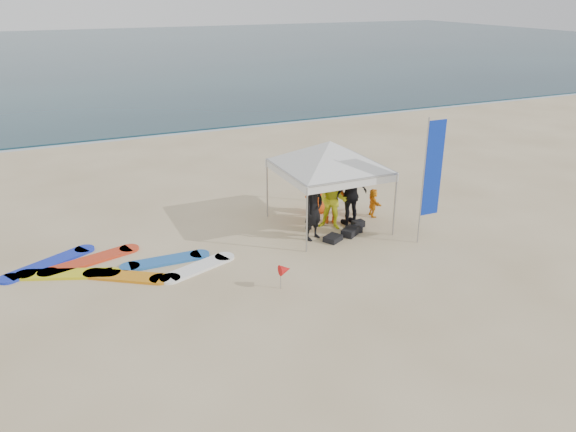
{
  "coord_description": "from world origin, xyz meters",
  "views": [
    {
      "loc": [
        -6.15,
        -10.24,
        6.93
      ],
      "look_at": [
        -0.38,
        2.6,
        1.2
      ],
      "focal_mm": 35.0,
      "sensor_mm": 36.0,
      "label": 1
    }
  ],
  "objects_px": {
    "person_yellow": "(333,201)",
    "person_orange_a": "(331,194)",
    "surfboard_spread": "(112,267)",
    "person_orange_b": "(318,190)",
    "canopy_tent": "(330,141)",
    "marker_pennant": "(285,270)",
    "feather_flag": "(432,170)",
    "person_seated": "(373,203)",
    "person_black_b": "(351,195)",
    "person_black_a": "(314,209)"
  },
  "relations": [
    {
      "from": "person_black_a",
      "to": "person_orange_a",
      "type": "xyz_separation_m",
      "value": [
        1.08,
        0.92,
        0.0
      ]
    },
    {
      "from": "person_orange_b",
      "to": "canopy_tent",
      "type": "height_order",
      "value": "canopy_tent"
    },
    {
      "from": "person_yellow",
      "to": "person_seated",
      "type": "relative_size",
      "value": 1.93
    },
    {
      "from": "surfboard_spread",
      "to": "person_orange_b",
      "type": "bearing_deg",
      "value": 10.66
    },
    {
      "from": "marker_pennant",
      "to": "surfboard_spread",
      "type": "xyz_separation_m",
      "value": [
        -3.8,
        2.86,
        -0.46
      ]
    },
    {
      "from": "person_orange_a",
      "to": "person_black_b",
      "type": "distance_m",
      "value": 0.63
    },
    {
      "from": "person_orange_a",
      "to": "feather_flag",
      "type": "bearing_deg",
      "value": 157.34
    },
    {
      "from": "person_yellow",
      "to": "surfboard_spread",
      "type": "distance_m",
      "value": 6.7
    },
    {
      "from": "person_black_a",
      "to": "person_orange_b",
      "type": "height_order",
      "value": "person_black_a"
    },
    {
      "from": "feather_flag",
      "to": "person_seated",
      "type": "bearing_deg",
      "value": 99.29
    },
    {
      "from": "person_orange_b",
      "to": "surfboard_spread",
      "type": "distance_m",
      "value": 6.98
    },
    {
      "from": "marker_pennant",
      "to": "person_orange_b",
      "type": "bearing_deg",
      "value": 53.97
    },
    {
      "from": "feather_flag",
      "to": "surfboard_spread",
      "type": "relative_size",
      "value": 0.66
    },
    {
      "from": "person_seated",
      "to": "feather_flag",
      "type": "height_order",
      "value": "feather_flag"
    },
    {
      "from": "person_yellow",
      "to": "person_orange_a",
      "type": "height_order",
      "value": "person_orange_a"
    },
    {
      "from": "person_orange_a",
      "to": "canopy_tent",
      "type": "relative_size",
      "value": 0.46
    },
    {
      "from": "person_orange_b",
      "to": "surfboard_spread",
      "type": "height_order",
      "value": "person_orange_b"
    },
    {
      "from": "person_yellow",
      "to": "person_orange_b",
      "type": "xyz_separation_m",
      "value": [
        0.17,
        1.32,
        -0.08
      ]
    },
    {
      "from": "feather_flag",
      "to": "surfboard_spread",
      "type": "xyz_separation_m",
      "value": [
        -8.71,
        2.01,
        -2.15
      ]
    },
    {
      "from": "person_black_a",
      "to": "person_yellow",
      "type": "bearing_deg",
      "value": 3.31
    },
    {
      "from": "canopy_tent",
      "to": "marker_pennant",
      "type": "relative_size",
      "value": 6.45
    },
    {
      "from": "person_orange_b",
      "to": "marker_pennant",
      "type": "relative_size",
      "value": 2.57
    },
    {
      "from": "canopy_tent",
      "to": "marker_pennant",
      "type": "height_order",
      "value": "canopy_tent"
    },
    {
      "from": "person_black_b",
      "to": "person_orange_b",
      "type": "distance_m",
      "value": 1.36
    },
    {
      "from": "person_yellow",
      "to": "person_black_b",
      "type": "relative_size",
      "value": 0.92
    },
    {
      "from": "person_orange_a",
      "to": "marker_pennant",
      "type": "distance_m",
      "value": 4.49
    },
    {
      "from": "canopy_tent",
      "to": "feather_flag",
      "type": "distance_m",
      "value": 3.09
    },
    {
      "from": "person_seated",
      "to": "surfboard_spread",
      "type": "bearing_deg",
      "value": 104.52
    },
    {
      "from": "person_yellow",
      "to": "marker_pennant",
      "type": "relative_size",
      "value": 2.84
    },
    {
      "from": "person_black_b",
      "to": "person_black_a",
      "type": "bearing_deg",
      "value": 14.26
    },
    {
      "from": "person_black_a",
      "to": "feather_flag",
      "type": "distance_m",
      "value": 3.54
    },
    {
      "from": "person_orange_a",
      "to": "surfboard_spread",
      "type": "distance_m",
      "value": 6.91
    },
    {
      "from": "person_seated",
      "to": "surfboard_spread",
      "type": "height_order",
      "value": "person_seated"
    },
    {
      "from": "person_black_b",
      "to": "person_seated",
      "type": "xyz_separation_m",
      "value": [
        1.0,
        0.26,
        -0.51
      ]
    },
    {
      "from": "person_orange_a",
      "to": "canopy_tent",
      "type": "distance_m",
      "value": 1.78
    },
    {
      "from": "person_yellow",
      "to": "surfboard_spread",
      "type": "xyz_separation_m",
      "value": [
        -6.64,
        0.04,
        -0.87
      ]
    },
    {
      "from": "person_yellow",
      "to": "feather_flag",
      "type": "xyz_separation_m",
      "value": [
        2.07,
        -1.97,
        1.28
      ]
    },
    {
      "from": "person_orange_b",
      "to": "person_orange_a",
      "type": "bearing_deg",
      "value": 104.57
    },
    {
      "from": "feather_flag",
      "to": "marker_pennant",
      "type": "distance_m",
      "value": 5.26
    },
    {
      "from": "person_black_a",
      "to": "person_yellow",
      "type": "xyz_separation_m",
      "value": [
        0.88,
        0.46,
        -0.03
      ]
    },
    {
      "from": "person_black_b",
      "to": "marker_pennant",
      "type": "height_order",
      "value": "person_black_b"
    },
    {
      "from": "person_black_b",
      "to": "canopy_tent",
      "type": "xyz_separation_m",
      "value": [
        -0.7,
        0.18,
        1.72
      ]
    },
    {
      "from": "person_black_b",
      "to": "canopy_tent",
      "type": "height_order",
      "value": "canopy_tent"
    },
    {
      "from": "person_orange_b",
      "to": "person_seated",
      "type": "xyz_separation_m",
      "value": [
        1.52,
        -0.99,
        -0.35
      ]
    },
    {
      "from": "person_yellow",
      "to": "person_orange_a",
      "type": "relative_size",
      "value": 0.96
    },
    {
      "from": "person_orange_a",
      "to": "canopy_tent",
      "type": "bearing_deg",
      "value": 74.74
    },
    {
      "from": "canopy_tent",
      "to": "person_yellow",
      "type": "bearing_deg",
      "value": -89.75
    },
    {
      "from": "person_black_a",
      "to": "person_orange_b",
      "type": "bearing_deg",
      "value": 35.25
    },
    {
      "from": "person_black_a",
      "to": "surfboard_spread",
      "type": "distance_m",
      "value": 5.85
    },
    {
      "from": "person_yellow",
      "to": "person_orange_b",
      "type": "height_order",
      "value": "person_yellow"
    }
  ]
}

